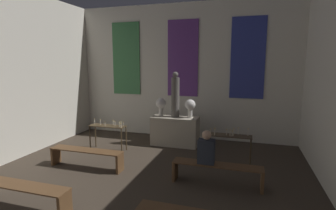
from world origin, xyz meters
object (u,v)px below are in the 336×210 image
object	(u,v)px
pew_back_left	(86,155)
pew_back_right	(217,170)
altar	(175,131)
flower_vase_left	(161,104)
statue	(175,96)
flower_vase_right	(190,106)
person_seated	(206,149)
pew_second_left	(21,191)
candle_rack_right	(230,140)
candle_rack_left	(108,130)

from	to	relation	value
pew_back_left	pew_back_right	bearing A→B (deg)	0.00
altar	flower_vase_left	xyz separation A→B (m)	(-0.49, 0.00, 0.84)
statue	flower_vase_right	world-z (taller)	statue
person_seated	statue	bearing A→B (deg)	119.07
pew_back_left	flower_vase_right	bearing A→B (deg)	49.89
statue	person_seated	bearing A→B (deg)	-60.93
statue	person_seated	size ratio (longest dim) A/B	1.97
flower_vase_left	pew_second_left	bearing A→B (deg)	-104.28
candle_rack_right	pew_back_right	xyz separation A→B (m)	(-0.17, -1.38, -0.30)
flower_vase_left	pew_second_left	distance (m)	4.79
flower_vase_left	altar	bearing A→B (deg)	0.00
altar	candle_rack_right	bearing A→B (deg)	-32.38
candle_rack_right	pew_back_right	distance (m)	1.42
pew_back_right	person_seated	size ratio (longest dim) A/B	2.64
flower_vase_left	flower_vase_right	bearing A→B (deg)	0.00
statue	pew_back_left	world-z (taller)	statue
pew_second_left	pew_back_right	xyz separation A→B (m)	(3.29, 2.02, 0.00)
flower_vase_right	pew_back_right	world-z (taller)	flower_vase_right
flower_vase_right	candle_rack_right	size ratio (longest dim) A/B	0.52
statue	pew_back_right	distance (m)	3.27
flower_vase_left	pew_back_left	xyz separation A→B (m)	(-1.16, -2.53, -0.96)
statue	pew_back_right	bearing A→B (deg)	-56.98
flower_vase_left	person_seated	size ratio (longest dim) A/B	0.79
altar	pew_back_left	bearing A→B (deg)	-123.02
candle_rack_right	person_seated	distance (m)	1.45
pew_back_right	candle_rack_right	bearing A→B (deg)	83.09
altar	pew_back_left	size ratio (longest dim) A/B	0.77
pew_back_right	person_seated	world-z (taller)	person_seated
flower_vase_right	person_seated	xyz separation A→B (m)	(0.92, -2.53, -0.51)
statue	pew_back_right	world-z (taller)	statue
candle_rack_right	pew_back_left	world-z (taller)	candle_rack_right
pew_back_left	person_seated	distance (m)	3.08
flower_vase_right	pew_back_left	size ratio (longest dim) A/B	0.30
flower_vase_right	candle_rack_left	distance (m)	2.65
altar	person_seated	bearing A→B (deg)	-60.93
person_seated	pew_second_left	bearing A→B (deg)	-146.50
candle_rack_left	person_seated	world-z (taller)	person_seated
altar	pew_second_left	size ratio (longest dim) A/B	0.77
pew_back_right	flower_vase_left	bearing A→B (deg)	130.11
flower_vase_right	pew_back_right	size ratio (longest dim) A/B	0.30
flower_vase_left	candle_rack_left	size ratio (longest dim) A/B	0.52
candle_rack_right	pew_second_left	distance (m)	4.86
altar	person_seated	world-z (taller)	person_seated
candle_rack_left	pew_back_left	distance (m)	1.42
pew_back_left	pew_back_right	world-z (taller)	same
statue	flower_vase_right	size ratio (longest dim) A/B	2.48
candle_rack_right	pew_second_left	bearing A→B (deg)	-135.46
pew_back_right	flower_vase_right	bearing A→B (deg)	114.59
pew_second_left	statue	bearing A→B (deg)	70.13
candle_rack_right	flower_vase_right	bearing A→B (deg)	139.08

